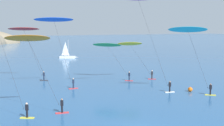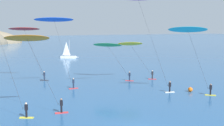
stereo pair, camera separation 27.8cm
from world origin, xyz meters
The scene contains 9 objects.
sailboat_near centered at (11.78, 63.49, 0.64)m, with size 5.67×3.68×5.70m.
kitesurfer_red centered at (-5.35, 31.17, 8.69)m, with size 6.65×4.15×9.74m.
kitesurfer_orange centered at (-7.71, 9.95, 7.88)m, with size 6.66×2.75×8.98m.
kitesurfer_blue centered at (-2.15, 21.41, 9.99)m, with size 6.46×2.56×11.24m.
kitesurfer_pink centered at (8.19, 13.46, 12.54)m, with size 8.25×2.75×14.24m.
kitesurfer_green centered at (8.46, 25.36, 6.07)m, with size 6.49×5.73×6.90m.
kitesurfer_yellow centered at (12.34, 23.59, 6.17)m, with size 7.24×3.19×7.11m.
kitesurfer_cyan centered at (14.12, 10.06, 8.75)m, with size 6.40×4.45×9.86m.
marker_buoy centered at (15.74, 11.36, 0.35)m, with size 0.70×0.70×0.70m, color orange.
Camera 2 is at (-12.17, -21.48, 9.72)m, focal length 45.00 mm.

